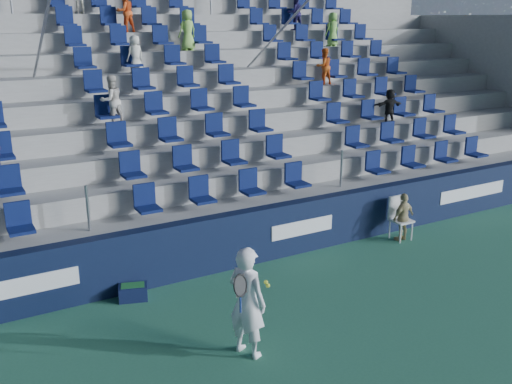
% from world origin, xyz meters
% --- Properties ---
extents(ground, '(70.00, 70.00, 0.00)m').
position_xyz_m(ground, '(0.00, 0.00, 0.00)').
color(ground, '#2F6F51').
rests_on(ground, ground).
extents(sponsor_wall, '(24.00, 0.32, 1.20)m').
position_xyz_m(sponsor_wall, '(0.00, 3.15, 0.60)').
color(sponsor_wall, '#0D1733').
rests_on(sponsor_wall, ground).
extents(grandstand, '(24.00, 8.17, 6.63)m').
position_xyz_m(grandstand, '(-0.00, 8.24, 2.13)').
color(grandstand, '#9F9F9A').
rests_on(grandstand, ground).
extents(tennis_player, '(0.73, 0.78, 1.81)m').
position_xyz_m(tennis_player, '(-1.49, 0.10, 0.90)').
color(tennis_player, white).
rests_on(tennis_player, ground).
extents(line_judge_chair, '(0.46, 0.47, 1.04)m').
position_xyz_m(line_judge_chair, '(4.04, 2.66, 0.59)').
color(line_judge_chair, white).
rests_on(line_judge_chair, ground).
extents(line_judge, '(0.72, 0.38, 1.16)m').
position_xyz_m(line_judge, '(4.04, 2.50, 0.58)').
color(line_judge, tan).
rests_on(line_judge, ground).
extents(ball_bin, '(0.61, 0.49, 0.30)m').
position_xyz_m(ball_bin, '(-2.49, 2.75, 0.16)').
color(ball_bin, '#10183D').
rests_on(ball_bin, ground).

